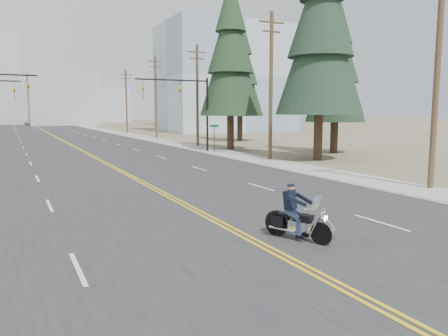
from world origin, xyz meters
name	(u,v)px	position (x,y,z in m)	size (l,w,h in m)	color
ground_plane	(350,293)	(0.00, 0.00, 0.00)	(400.00, 400.00, 0.00)	#776D56
road	(52,135)	(0.00, 70.00, 0.01)	(20.00, 200.00, 0.01)	#303033
sidewalk_right	(122,133)	(11.50, 70.00, 0.01)	(3.00, 200.00, 0.01)	#A5A5A0
traffic_mast_right	(188,100)	(8.98, 32.00, 4.94)	(7.10, 0.26, 7.00)	black
street_sign	(214,133)	(10.80, 30.00, 1.80)	(0.90, 0.06, 2.62)	black
utility_pole_a	(437,72)	(12.50, 8.00, 5.73)	(2.20, 0.30, 11.00)	brown
utility_pole_b	(271,84)	(12.50, 23.00, 5.98)	(2.20, 0.30, 11.50)	brown
utility_pole_c	(197,94)	(12.50, 38.00, 5.73)	(2.20, 0.30, 11.00)	brown
utility_pole_d	(156,96)	(12.50, 53.00, 5.98)	(2.20, 0.30, 11.50)	brown
utility_pole_e	(126,100)	(12.50, 70.00, 5.73)	(2.20, 0.30, 11.00)	brown
glass_building	(226,79)	(32.00, 70.00, 10.00)	(24.00, 16.00, 20.00)	#9EB5CC
haze_bldg_b	(63,100)	(8.00, 125.00, 7.00)	(18.00, 14.00, 14.00)	#ADB2B7
haze_bldg_c	(188,93)	(40.00, 110.00, 9.00)	(16.00, 12.00, 18.00)	#B7BCC6
haze_bldg_e	(106,105)	(25.00, 150.00, 6.00)	(14.00, 14.00, 12.00)	#B7BCC6
motorcyclist	(299,212)	(1.28, 3.64, 0.85)	(0.93, 2.17, 1.70)	black
conifer_near	(321,26)	(15.58, 20.83, 10.29)	(6.77, 6.77, 17.92)	#382619
conifer_mid	(336,62)	(20.63, 24.87, 8.27)	(5.40, 5.40, 14.41)	#382619
conifer_tall	(231,50)	(13.80, 32.55, 9.80)	(6.14, 6.14, 17.06)	#382619
conifer_far	(240,68)	(20.78, 43.49, 9.34)	(6.08, 6.08, 16.27)	#382619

